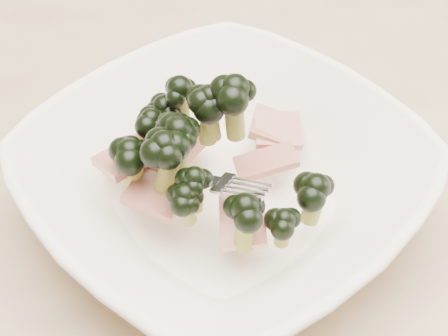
{
  "coord_description": "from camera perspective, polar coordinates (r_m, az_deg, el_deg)",
  "views": [
    {
      "loc": [
        -0.22,
        -0.38,
        1.15
      ],
      "look_at": [
        -0.09,
        -0.06,
        0.8
      ],
      "focal_mm": 50.0,
      "sensor_mm": 36.0,
      "label": 1
    }
  ],
  "objects": [
    {
      "name": "dining_table",
      "position": [
        0.67,
        5.31,
        -3.13
      ],
      "size": [
        1.2,
        0.8,
        0.75
      ],
      "color": "tan",
      "rests_on": "ground"
    },
    {
      "name": "broccoli_dish",
      "position": [
        0.5,
        -0.2,
        -0.75
      ],
      "size": [
        0.39,
        0.39,
        0.13
      ],
      "color": "white",
      "rests_on": "dining_table"
    }
  ]
}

